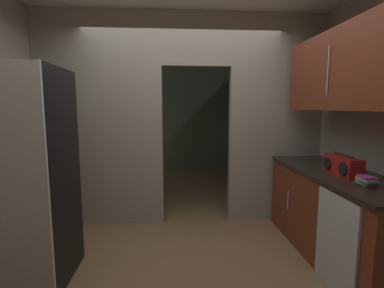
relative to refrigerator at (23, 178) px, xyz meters
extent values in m
plane|color=brown|center=(1.43, -0.02, -0.94)|extent=(20.00, 20.00, 0.00)
cube|color=#9E998C|center=(0.37, 1.25, 0.43)|extent=(1.58, 0.12, 2.73)
cube|color=#9E998C|center=(2.66, 1.25, 0.43)|extent=(1.23, 0.12, 2.73)
cube|color=#9E998C|center=(1.60, 1.25, 1.46)|extent=(0.89, 0.12, 0.67)
cube|color=gray|center=(1.43, 4.54, 0.43)|extent=(3.70, 0.10, 2.73)
cube|color=gray|center=(-0.37, 2.90, 0.43)|extent=(0.10, 3.29, 2.73)
cube|color=gray|center=(3.23, 2.90, 0.43)|extent=(0.10, 3.29, 2.73)
cube|color=black|center=(0.00, 0.02, 0.00)|extent=(0.72, 0.72, 1.87)
cube|color=maroon|center=(2.94, 0.17, -0.51)|extent=(0.64, 1.92, 0.85)
cube|color=black|center=(2.94, 0.17, -0.06)|extent=(0.68, 1.92, 0.04)
cylinder|color=#B7BABC|center=(2.61, -0.25, -0.47)|extent=(0.01, 0.01, 0.22)
cylinder|color=#B7BABC|center=(2.61, 0.60, -0.47)|extent=(0.01, 0.01, 0.22)
cube|color=#B7BABC|center=(2.61, -0.36, -0.52)|extent=(0.02, 0.56, 0.83)
cube|color=maroon|center=(2.94, 0.17, 0.96)|extent=(0.34, 1.73, 0.76)
cylinder|color=#B7BABC|center=(2.76, 0.17, 0.96)|extent=(0.01, 0.01, 0.46)
cube|color=maroon|center=(2.91, 0.08, 0.05)|extent=(0.15, 0.43, 0.18)
cylinder|color=#262626|center=(2.91, 0.08, 0.16)|extent=(0.02, 0.30, 0.02)
cylinder|color=black|center=(2.83, -0.05, 0.05)|extent=(0.01, 0.12, 0.12)
cylinder|color=black|center=(2.83, 0.21, 0.05)|extent=(0.01, 0.12, 0.12)
cube|color=red|center=(2.88, -0.32, -0.03)|extent=(0.13, 0.13, 0.02)
cube|color=#388C47|center=(2.87, -0.32, -0.01)|extent=(0.14, 0.15, 0.02)
cube|color=#2D609E|center=(2.86, -0.33, 0.00)|extent=(0.12, 0.15, 0.01)
cube|color=gold|center=(2.86, -0.32, 0.02)|extent=(0.11, 0.15, 0.01)
cube|color=#8C3893|center=(2.87, -0.32, 0.04)|extent=(0.10, 0.13, 0.02)
camera|label=1|loc=(1.27, -2.48, 0.61)|focal=26.64mm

